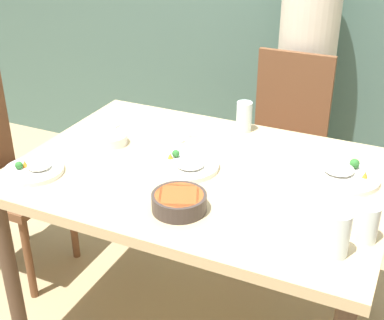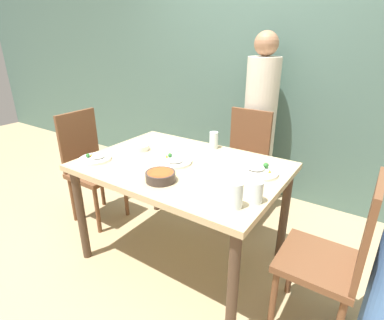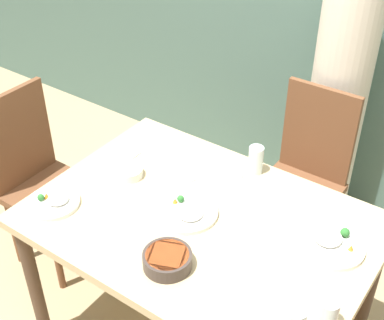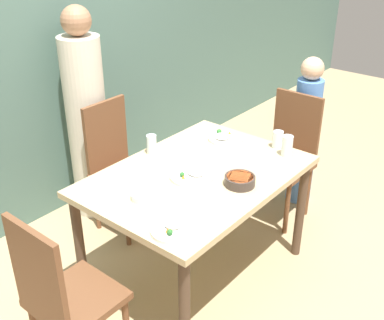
% 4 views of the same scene
% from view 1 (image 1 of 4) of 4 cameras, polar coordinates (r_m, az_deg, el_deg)
% --- Properties ---
extents(dining_table, '(1.35, 0.95, 0.77)m').
position_cam_1_polar(dining_table, '(2.00, 1.04, -3.19)').
color(dining_table, tan).
rests_on(dining_table, ground_plane).
extents(chair_adult_spot, '(0.40, 0.40, 0.98)m').
position_cam_1_polar(chair_adult_spot, '(2.74, 9.74, 1.45)').
color(chair_adult_spot, brown).
rests_on(chair_adult_spot, ground_plane).
extents(chair_empty_left, '(0.40, 0.40, 0.98)m').
position_cam_1_polar(chair_empty_left, '(2.62, -19.63, -1.12)').
color(chair_empty_left, brown).
rests_on(chair_empty_left, ground_plane).
extents(person_adult, '(0.30, 0.30, 1.62)m').
position_cam_1_polar(person_adult, '(2.94, 11.84, 8.07)').
color(person_adult, beige).
rests_on(person_adult, ground_plane).
extents(bowl_curry, '(0.18, 0.18, 0.06)m').
position_cam_1_polar(bowl_curry, '(1.71, -1.38, -4.46)').
color(bowl_curry, '#3D332D').
rests_on(bowl_curry, dining_table).
extents(plate_rice_adult, '(0.24, 0.24, 0.05)m').
position_cam_1_polar(plate_rice_adult, '(1.97, 15.92, -1.57)').
color(plate_rice_adult, white).
rests_on(plate_rice_adult, dining_table).
extents(plate_rice_child, '(0.26, 0.26, 0.05)m').
position_cam_1_polar(plate_rice_child, '(1.97, -0.77, -0.51)').
color(plate_rice_child, white).
rests_on(plate_rice_child, dining_table).
extents(plate_noodles, '(0.22, 0.22, 0.05)m').
position_cam_1_polar(plate_noodles, '(2.02, -16.49, -0.99)').
color(plate_noodles, white).
rests_on(plate_noodles, dining_table).
extents(bowl_rice_small, '(0.13, 0.13, 0.04)m').
position_cam_1_polar(bowl_rice_small, '(2.17, -8.59, 2.25)').
color(bowl_rice_small, white).
rests_on(bowl_rice_small, dining_table).
extents(glass_water_tall, '(0.07, 0.07, 0.12)m').
position_cam_1_polar(glass_water_tall, '(1.64, 18.15, -6.40)').
color(glass_water_tall, silver).
rests_on(glass_water_tall, dining_table).
extents(glass_water_short, '(0.07, 0.07, 0.13)m').
position_cam_1_polar(glass_water_short, '(2.26, 5.58, 4.63)').
color(glass_water_short, silver).
rests_on(glass_water_short, dining_table).
extents(glass_water_center, '(0.07, 0.07, 0.14)m').
position_cam_1_polar(glass_water_center, '(1.55, 15.27, -7.62)').
color(glass_water_center, silver).
rests_on(glass_water_center, dining_table).
extents(napkin_folded, '(0.14, 0.14, 0.01)m').
position_cam_1_polar(napkin_folded, '(2.32, -10.14, 3.33)').
color(napkin_folded, white).
rests_on(napkin_folded, dining_table).
extents(fork_steel, '(0.18, 0.07, 0.01)m').
position_cam_1_polar(fork_steel, '(2.22, -2.60, 2.64)').
color(fork_steel, silver).
rests_on(fork_steel, dining_table).
extents(spoon_steel, '(0.17, 0.10, 0.01)m').
position_cam_1_polar(spoon_steel, '(2.23, 1.98, 2.68)').
color(spoon_steel, silver).
rests_on(spoon_steel, dining_table).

